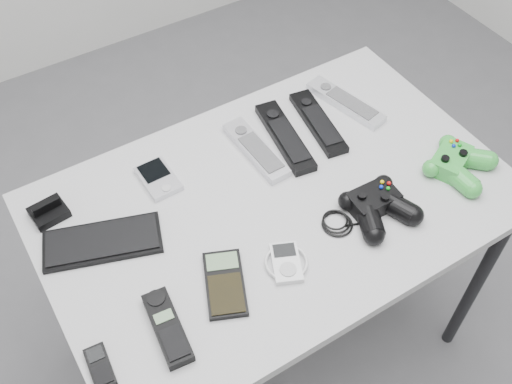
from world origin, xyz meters
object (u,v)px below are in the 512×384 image
pda_keyboard (102,241)px  mobile_phone (100,367)px  controller_green (457,162)px  mp3_player (286,262)px  remote_black_a (285,136)px  controller_black (378,204)px  remote_silver_b (345,102)px  cordless_handset (167,327)px  desk (276,215)px  calculator (225,283)px  pda (158,178)px  remote_silver_a (256,149)px  remote_black_b (318,122)px

pda_keyboard → mobile_phone: bearing=-94.4°
controller_green → mp3_player: bearing=157.5°
remote_black_a → controller_black: 0.30m
pda_keyboard → remote_silver_b: 0.71m
cordless_handset → desk: bearing=31.3°
remote_black_a → calculator: remote_black_a is taller
remote_silver_b → cordless_handset: cordless_handset is taller
pda → remote_black_a: remote_black_a is taller
mobile_phone → controller_black: bearing=6.8°
remote_silver_a → remote_silver_b: size_ratio=0.96×
desk → calculator: size_ratio=6.85×
calculator → mp3_player: 0.14m
pda_keyboard → calculator: same height
mobile_phone → controller_black: controller_black is taller
pda_keyboard → remote_silver_b: bearing=25.4°
desk → mp3_player: 0.19m
desk → cordless_handset: cordless_handset is taller
remote_silver_b → cordless_handset: size_ratio=1.40×
pda_keyboard → mobile_phone: 0.28m
remote_black_a → cordless_handset: bearing=-137.8°
desk → pda_keyboard: 0.40m
remote_silver_a → mobile_phone: remote_silver_a is taller
calculator → controller_black: size_ratio=0.59×
remote_silver_b → cordless_handset: 0.76m
mobile_phone → desk: bearing=23.7°
remote_silver_b → controller_green: (0.08, -0.32, 0.01)m
mp3_player → controller_green: 0.49m
pda → controller_green: 0.70m
desk → remote_silver_b: remote_silver_b is taller
desk → mp3_player: mp3_player is taller
remote_black_b → mobile_phone: remote_black_b is taller
calculator → remote_black_b: bearing=56.5°
cordless_handset → mobile_phone: bearing=-172.0°
remote_silver_b → controller_black: bearing=-129.1°
desk → cordless_handset: (-0.36, -0.16, 0.07)m
mobile_phone → cordless_handset: size_ratio=0.54×
remote_silver_a → controller_black: 0.32m
remote_black_b → cordless_handset: size_ratio=1.43×
remote_black_b → pda: bearing=-176.1°
calculator → controller_black: controller_black is taller
pda → cordless_handset: 0.39m
remote_silver_a → remote_black_a: bearing=-2.0°
desk → mobile_phone: size_ratio=12.07×
mp3_player → controller_black: controller_black is taller
remote_silver_b → cordless_handset: bearing=-166.9°
pda → remote_silver_b: remote_silver_b is taller
desk → remote_black_a: 0.20m
remote_black_b → controller_black: controller_black is taller
mp3_player → controller_green: controller_green is taller
pda_keyboard → pda: bearing=47.8°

